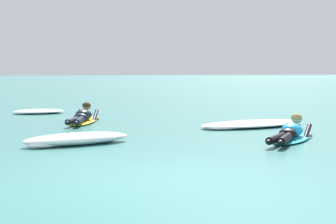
# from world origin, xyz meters

# --- Properties ---
(ground_plane) EXTENTS (120.00, 120.00, 0.00)m
(ground_plane) POSITION_xyz_m (0.00, 10.00, 0.00)
(ground_plane) COLOR #387A75
(surfer_near) EXTENTS (1.65, 2.31, 0.53)m
(surfer_near) POSITION_xyz_m (3.03, 3.47, 0.14)
(surfer_near) COLOR #2DB2D1
(surfer_near) RESTS_ON ground
(surfer_far) EXTENTS (0.96, 2.56, 0.55)m
(surfer_far) POSITION_xyz_m (-0.90, 7.58, 0.14)
(surfer_far) COLOR yellow
(surfer_far) RESTS_ON ground
(whitewater_front) EXTENTS (1.65, 1.22, 0.13)m
(whitewater_front) POSITION_xyz_m (-2.19, 10.75, 0.06)
(whitewater_front) COLOR white
(whitewater_front) RESTS_ON ground
(whitewater_mid_left) EXTENTS (2.17, 1.50, 0.22)m
(whitewater_mid_left) POSITION_xyz_m (-1.02, 3.53, 0.10)
(whitewater_mid_left) COLOR white
(whitewater_mid_left) RESTS_ON ground
(whitewater_back) EXTENTS (3.06, 2.15, 0.14)m
(whitewater_back) POSITION_xyz_m (3.06, 6.17, 0.06)
(whitewater_back) COLOR white
(whitewater_back) RESTS_ON ground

